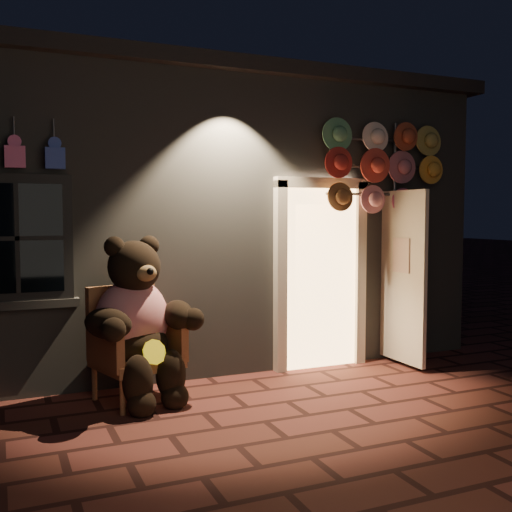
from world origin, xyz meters
TOP-DOWN VIEW (x-y plane):
  - ground at (0.00, 0.00)m, footprint 60.00×60.00m
  - shop_building at (0.00, 3.99)m, footprint 7.30×5.95m
  - wicker_armchair at (-0.91, 1.10)m, footprint 0.89×0.85m
  - teddy_bear at (-0.88, 0.97)m, footprint 1.11×1.01m
  - hat_rack at (2.08, 1.28)m, footprint 1.63×0.22m

SIDE VIEW (x-z plane):
  - ground at x=0.00m, z-range 0.00..0.00m
  - wicker_armchair at x=-0.91m, z-range 0.00..1.08m
  - teddy_bear at x=-0.88m, z-range -0.03..1.57m
  - shop_building at x=0.00m, z-range -0.02..3.49m
  - hat_rack at x=2.08m, z-range 0.89..3.77m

